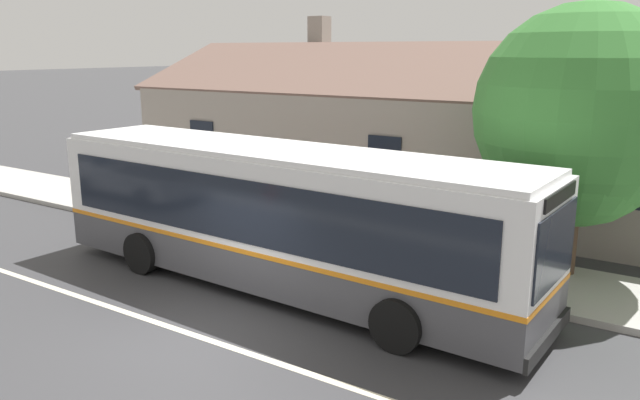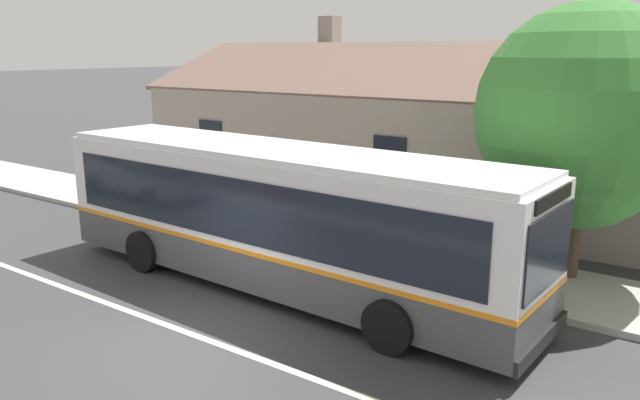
% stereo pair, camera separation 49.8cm
% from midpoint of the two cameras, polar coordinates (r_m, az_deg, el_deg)
% --- Properties ---
extents(ground_plane, '(300.00, 300.00, 0.00)m').
position_cam_midpoint_polar(ground_plane, '(12.29, -12.70, -11.95)').
color(ground_plane, '#38383A').
extents(sidewalk_far, '(60.00, 3.00, 0.15)m').
position_cam_midpoint_polar(sidewalk_far, '(16.65, 2.23, -4.45)').
color(sidewalk_far, '#ADAAA3').
rests_on(sidewalk_far, ground).
extents(lane_divider_stripe, '(60.00, 0.16, 0.01)m').
position_cam_midpoint_polar(lane_divider_stripe, '(12.29, -12.70, -11.93)').
color(lane_divider_stripe, beige).
rests_on(lane_divider_stripe, ground).
extents(community_building, '(21.85, 8.96, 6.54)m').
position_cam_midpoint_polar(community_building, '(22.82, 10.46, 5.26)').
color(community_building, gray).
rests_on(community_building, ground).
extents(transit_bus, '(11.99, 3.09, 3.17)m').
position_cam_midpoint_polar(transit_bus, '(13.79, -4.73, -1.27)').
color(transit_bus, '#47474C').
rests_on(transit_bus, ground).
extents(bench_by_building, '(1.84, 0.51, 0.94)m').
position_cam_midpoint_polar(bench_by_building, '(19.56, -12.71, -0.51)').
color(bench_by_building, '#4C4C4C').
rests_on(bench_by_building, sidewalk_far).
extents(bench_down_street, '(1.52, 0.51, 0.94)m').
position_cam_midpoint_polar(bench_down_street, '(16.93, -3.96, -2.46)').
color(bench_down_street, '#4C4C4C').
rests_on(bench_down_street, sidewalk_far).
extents(street_tree_primary, '(4.76, 4.76, 6.27)m').
position_cam_midpoint_polar(street_tree_primary, '(14.82, 21.94, 6.61)').
color(street_tree_primary, '#4C3828').
rests_on(street_tree_primary, ground).
extents(bike_rack, '(1.16, 0.06, 0.78)m').
position_cam_midpoint_polar(bike_rack, '(22.25, -19.04, 1.04)').
color(bike_rack, slate).
rests_on(bike_rack, sidewalk_far).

